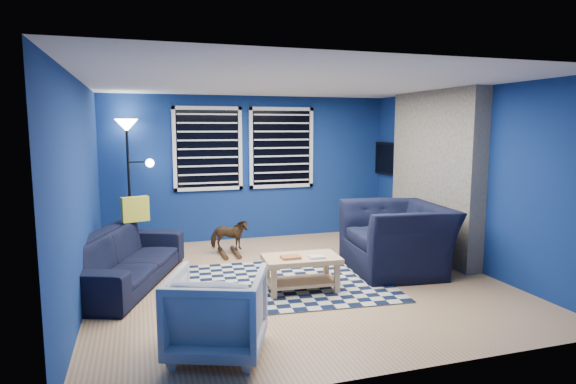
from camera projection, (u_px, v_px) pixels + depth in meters
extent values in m
plane|color=tan|center=(295.00, 280.00, 6.23)|extent=(5.00, 5.00, 0.00)
plane|color=white|center=(296.00, 83.00, 5.89)|extent=(5.00, 5.00, 0.00)
plane|color=navy|center=(251.00, 168.00, 8.42)|extent=(5.00, 0.00, 5.00)
plane|color=navy|center=(81.00, 192.00, 5.32)|extent=(0.00, 5.00, 5.00)
plane|color=navy|center=(463.00, 178.00, 6.80)|extent=(0.00, 5.00, 5.00)
cube|color=gray|center=(435.00, 175.00, 7.23)|extent=(0.26, 2.00, 2.50)
cube|color=black|center=(424.00, 234.00, 7.31)|extent=(0.04, 0.70, 0.60)
cube|color=gray|center=(416.00, 255.00, 7.31)|extent=(0.50, 1.20, 0.08)
cube|color=black|center=(208.00, 149.00, 8.14)|extent=(1.05, 0.02, 1.30)
cube|color=white|center=(207.00, 108.00, 8.04)|extent=(1.17, 0.05, 0.06)
cube|color=white|center=(209.00, 189.00, 8.22)|extent=(1.17, 0.05, 0.06)
cube|color=black|center=(281.00, 148.00, 8.52)|extent=(1.05, 0.02, 1.30)
cube|color=white|center=(281.00, 109.00, 8.42)|extent=(1.17, 0.05, 0.06)
cube|color=white|center=(282.00, 186.00, 8.60)|extent=(1.17, 0.05, 0.06)
cube|color=black|center=(390.00, 159.00, 8.65)|extent=(0.06, 1.00, 0.58)
cube|color=black|center=(388.00, 159.00, 8.64)|extent=(0.01, 0.92, 0.50)
cube|color=black|center=(288.00, 282.00, 6.10)|extent=(2.66, 2.20, 0.02)
imported|color=black|center=(124.00, 259.00, 6.01)|extent=(2.42, 1.63, 0.66)
imported|color=black|center=(397.00, 238.00, 6.59)|extent=(1.52, 1.36, 0.92)
imported|color=gray|center=(217.00, 313.00, 4.16)|extent=(1.03, 1.04, 0.74)
imported|color=#4B2618|center=(229.00, 235.00, 7.40)|extent=(0.38, 0.61, 0.48)
cube|color=#D8B579|center=(301.00, 259.00, 5.75)|extent=(0.93, 0.57, 0.06)
cube|color=#D8B579|center=(301.00, 281.00, 5.78)|extent=(0.85, 0.49, 0.03)
cube|color=#AB5E30|center=(291.00, 257.00, 5.65)|extent=(0.23, 0.17, 0.03)
cube|color=silver|center=(317.00, 257.00, 5.67)|extent=(0.19, 0.14, 0.03)
cube|color=#D8B579|center=(275.00, 284.00, 5.47)|extent=(0.06, 0.06, 0.36)
cube|color=#D8B579|center=(337.00, 278.00, 5.70)|extent=(0.06, 0.06, 0.36)
cube|color=#D8B579|center=(266.00, 274.00, 5.85)|extent=(0.06, 0.06, 0.36)
cube|color=#D8B579|center=(325.00, 268.00, 6.08)|extent=(0.06, 0.06, 0.36)
cube|color=#D8B579|center=(357.00, 222.00, 8.87)|extent=(0.62, 0.51, 0.44)
cube|color=black|center=(357.00, 222.00, 8.87)|extent=(0.54, 0.46, 0.36)
cube|color=#61D819|center=(357.00, 208.00, 8.83)|extent=(0.41, 0.36, 0.09)
cylinder|color=black|center=(132.00, 249.00, 7.75)|extent=(0.26, 0.26, 0.03)
cylinder|color=black|center=(129.00, 189.00, 7.62)|extent=(0.04, 0.04, 1.95)
cone|color=white|center=(126.00, 125.00, 7.49)|extent=(0.35, 0.35, 0.20)
sphere|color=white|center=(150.00, 163.00, 7.61)|extent=(0.13, 0.13, 0.13)
cube|color=yellow|center=(135.00, 209.00, 6.68)|extent=(0.38, 0.21, 0.35)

